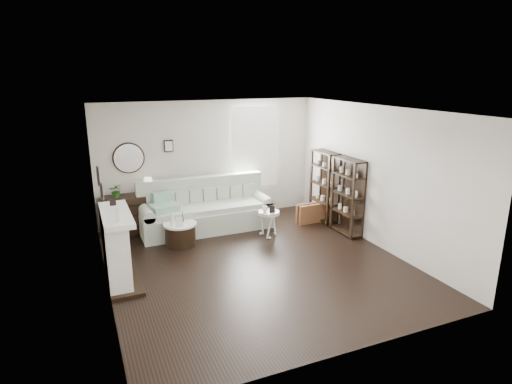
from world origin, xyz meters
name	(u,v)px	position (x,y,z in m)	size (l,w,h in m)	color
room	(240,148)	(0.73, 2.70, 1.60)	(5.50, 5.50, 5.50)	black
fireplace	(117,249)	(-2.32, 0.30, 0.54)	(0.50, 1.40, 1.84)	white
shelf_unit_far	(324,186)	(2.33, 1.55, 0.80)	(0.30, 0.80, 1.60)	black
shelf_unit_near	(347,196)	(2.33, 0.65, 0.80)	(0.30, 0.80, 1.60)	black
sofa	(206,212)	(-0.31, 2.09, 0.36)	(2.79, 0.97, 1.09)	#9EA694
quilt	(164,207)	(-1.22, 1.95, 0.63)	(0.55, 0.45, 0.14)	#24875D
suitcase	(311,213)	(1.98, 1.52, 0.22)	(0.65, 0.22, 0.43)	olive
dresser	(133,214)	(-1.78, 2.47, 0.40)	(1.20, 0.52, 0.80)	black
table_lamp	(148,186)	(-1.43, 2.47, 0.98)	(0.22, 0.22, 0.35)	beige
potted_plant	(116,191)	(-2.08, 2.42, 0.95)	(0.27, 0.23, 0.30)	#225418
drum_table	(180,234)	(-1.04, 1.37, 0.23)	(0.65, 0.65, 0.45)	black
pedestal_table	(269,213)	(0.75, 1.12, 0.50)	(0.45, 0.45, 0.54)	white
eiffel_drum	(183,217)	(-0.97, 1.42, 0.55)	(0.11, 0.11, 0.19)	black
bottle_drum	(172,218)	(-1.20, 1.30, 0.60)	(0.07, 0.07, 0.31)	silver
card_frame_drum	(179,222)	(-1.08, 1.21, 0.54)	(0.13, 0.01, 0.18)	silver
eiffel_ped	(272,206)	(0.84, 1.15, 0.64)	(0.11, 0.11, 0.19)	black
flask_ped	(265,206)	(0.67, 1.14, 0.67)	(0.13, 0.13, 0.25)	silver
card_frame_ped	(272,209)	(0.77, 1.00, 0.62)	(0.11, 0.01, 0.15)	black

